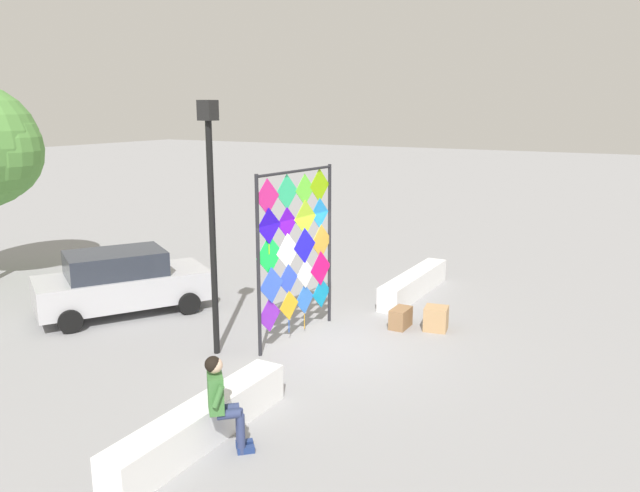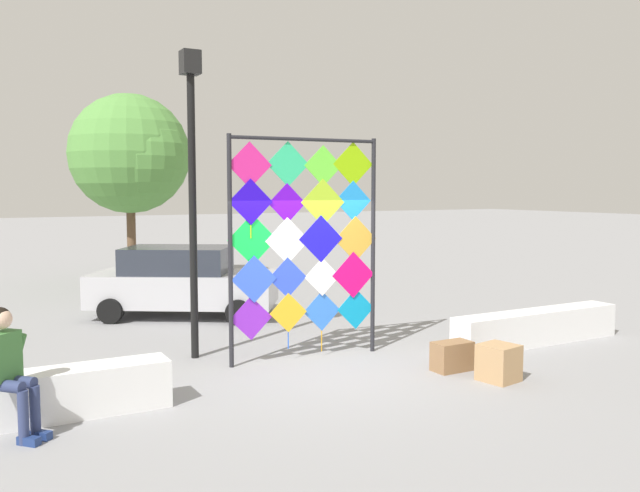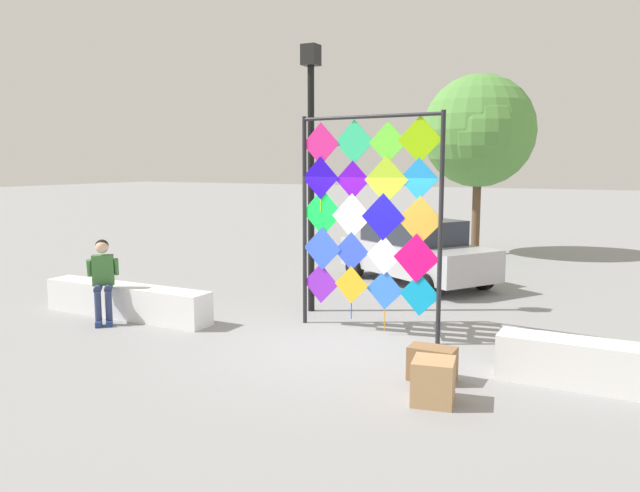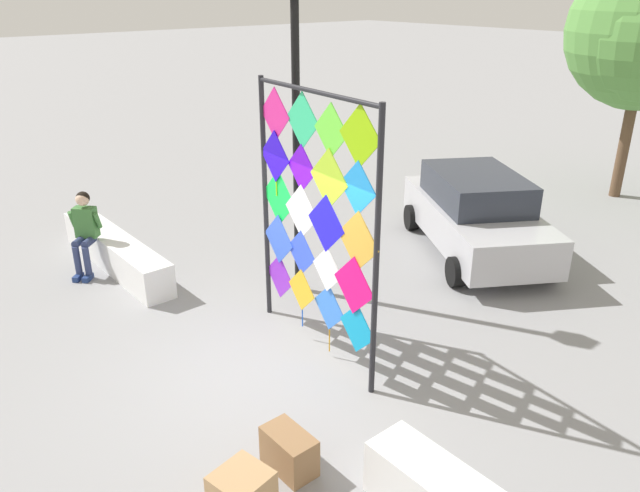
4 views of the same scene
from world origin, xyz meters
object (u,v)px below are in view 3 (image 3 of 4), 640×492
Objects in this scene: kite_display_rack at (368,212)px; cardboard_box_large at (432,364)px; cardboard_box_small at (433,381)px; seated_vendor at (103,275)px; tree_far_right at (482,134)px; parked_car at (415,251)px; lamp_post at (311,150)px.

cardboard_box_large is at bearing -45.95° from kite_display_rack.
kite_display_rack reaches higher than cardboard_box_small.
seated_vendor is 2.45× the size of cardboard_box_large.
seated_vendor is 0.27× the size of tree_far_right.
tree_far_right is at bearing 92.66° from kite_display_rack.
lamp_post is (-0.85, -3.43, 2.20)m from parked_car.
parked_car is 5.96m from tree_far_right.
cardboard_box_small is 0.10× the size of tree_far_right.
cardboard_box_small is 0.11× the size of lamp_post.
tree_far_right reaches higher than lamp_post.
cardboard_box_small is at bearing -52.31° from kite_display_rack.
kite_display_rack is at bearing 134.05° from cardboard_box_large.
seated_vendor is at bearing 171.54° from cardboard_box_small.
cardboard_box_large is (2.25, -5.98, -0.53)m from parked_car.
kite_display_rack is 2.45× the size of seated_vendor.
seated_vendor is at bearing -161.34° from kite_display_rack.
parked_car is 7.96× the size of cardboard_box_small.
seated_vendor is 6.83m from parked_car.
seated_vendor reaches higher than cardboard_box_large.
parked_car reaches higher than cardboard_box_large.
parked_car is 0.85× the size of lamp_post.
seated_vendor is (-4.29, -1.45, -1.14)m from kite_display_rack.
lamp_post is (-1.50, 0.90, 0.98)m from kite_display_rack.
kite_display_rack is 9.72m from tree_far_right.
lamp_post is (-3.33, 3.26, 2.69)m from cardboard_box_small.
cardboard_box_large is at bearing -69.41° from parked_car.
cardboard_box_large is 0.75m from cardboard_box_small.
cardboard_box_small is at bearing -44.45° from lamp_post.
tree_far_right reaches higher than cardboard_box_large.
parked_car is at bearing 76.10° from lamp_post.
kite_display_rack is 2.01m from lamp_post.
parked_car is 4.16m from lamp_post.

